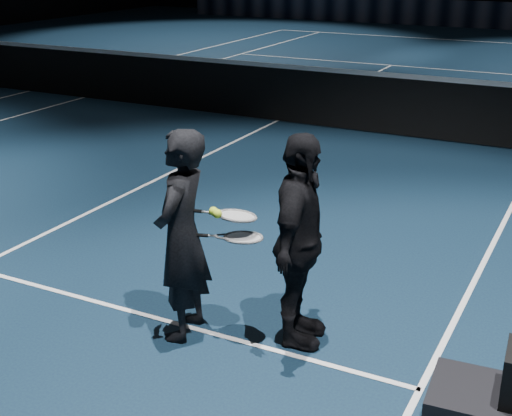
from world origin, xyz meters
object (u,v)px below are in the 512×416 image
(racket_upper, at_px, (237,216))
(tennis_balls, at_px, (216,210))
(racket_lower, at_px, (243,237))
(player_a, at_px, (182,236))
(player_b, at_px, (299,242))

(racket_upper, height_order, tennis_balls, tennis_balls)
(racket_lower, relative_size, tennis_balls, 5.67)
(racket_lower, distance_m, racket_upper, 0.16)
(racket_lower, xyz_separation_m, tennis_balls, (-0.19, -0.06, 0.20))
(player_a, bearing_deg, player_b, 99.96)
(racket_lower, relative_size, racket_upper, 1.00)
(player_b, bearing_deg, racket_upper, 93.09)
(racket_upper, distance_m, tennis_balls, 0.16)
(player_a, height_order, racket_lower, player_a)
(racket_lower, bearing_deg, player_b, -0.00)
(player_a, height_order, player_b, same)
(player_a, xyz_separation_m, tennis_balls, (0.24, 0.09, 0.21))
(racket_lower, height_order, racket_upper, racket_upper)
(player_b, relative_size, racket_upper, 2.34)
(player_b, xyz_separation_m, tennis_balls, (-0.56, -0.19, 0.21))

